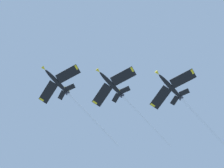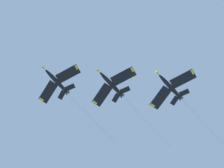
{
  "view_description": "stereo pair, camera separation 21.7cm",
  "coord_description": "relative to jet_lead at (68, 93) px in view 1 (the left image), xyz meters",
  "views": [
    {
      "loc": [
        -45.23,
        -18.63,
        1.74
      ],
      "look_at": [
        8.86,
        0.71,
        133.16
      ],
      "focal_mm": 63.48,
      "sensor_mm": 36.0,
      "label": 1
    },
    {
      "loc": [
        -45.3,
        -18.43,
        1.74
      ],
      "look_at": [
        8.86,
        0.71,
        133.16
      ],
      "focal_mm": 63.48,
      "sensor_mm": 36.0,
      "label": 2
    }
  ],
  "objects": [
    {
      "name": "jet_second",
      "position": [
        4.88,
        -18.4,
        -2.69
      ],
      "size": [
        36.35,
        22.66,
        7.85
      ],
      "color": "black"
    },
    {
      "name": "jet_lead",
      "position": [
        0.0,
        0.0,
        0.0
      ],
      "size": [
        37.73,
        23.14,
        8.5
      ],
      "color": "black"
    },
    {
      "name": "jet_third",
      "position": [
        14.07,
        -39.12,
        -4.79
      ],
      "size": [
        34.73,
        22.19,
        7.96
      ],
      "color": "black"
    }
  ]
}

